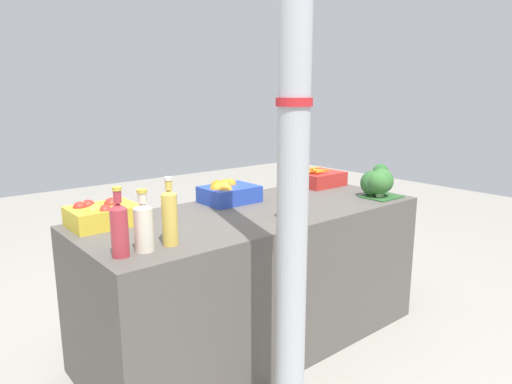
{
  "coord_description": "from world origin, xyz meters",
  "views": [
    {
      "loc": [
        -1.51,
        -1.83,
        1.38
      ],
      "look_at": [
        0.0,
        0.0,
        0.87
      ],
      "focal_mm": 32.0,
      "sensor_mm": 36.0,
      "label": 1
    }
  ],
  "objects_px": {
    "carrot_crate": "(319,178)",
    "broccoli_pile": "(378,182)",
    "juice_bottle_ruby": "(119,228)",
    "juice_bottle_cloudy": "(144,225)",
    "juice_bottle_golden": "(170,216)",
    "pickle_jar": "(290,207)",
    "support_pole": "(294,129)",
    "apple_crate": "(101,214)",
    "orange_crate": "(227,192)"
  },
  "relations": [
    {
      "from": "juice_bottle_ruby",
      "to": "juice_bottle_cloudy",
      "type": "xyz_separation_m",
      "value": [
        0.1,
        -0.0,
        -0.01
      ]
    },
    {
      "from": "support_pole",
      "to": "juice_bottle_cloudy",
      "type": "bearing_deg",
      "value": 130.6
    },
    {
      "from": "broccoli_pile",
      "to": "juice_bottle_cloudy",
      "type": "height_order",
      "value": "juice_bottle_cloudy"
    },
    {
      "from": "apple_crate",
      "to": "broccoli_pile",
      "type": "xyz_separation_m",
      "value": [
        1.52,
        -0.46,
        0.04
      ]
    },
    {
      "from": "juice_bottle_cloudy",
      "to": "apple_crate",
      "type": "bearing_deg",
      "value": 89.65
    },
    {
      "from": "juice_bottle_ruby",
      "to": "pickle_jar",
      "type": "bearing_deg",
      "value": -0.85
    },
    {
      "from": "apple_crate",
      "to": "juice_bottle_golden",
      "type": "distance_m",
      "value": 0.48
    },
    {
      "from": "carrot_crate",
      "to": "pickle_jar",
      "type": "relative_size",
      "value": 2.57
    },
    {
      "from": "apple_crate",
      "to": "juice_bottle_cloudy",
      "type": "bearing_deg",
      "value": -90.35
    },
    {
      "from": "juice_bottle_golden",
      "to": "broccoli_pile",
      "type": "bearing_deg",
      "value": -0.3
    },
    {
      "from": "apple_crate",
      "to": "orange_crate",
      "type": "height_order",
      "value": "orange_crate"
    },
    {
      "from": "support_pole",
      "to": "carrot_crate",
      "type": "height_order",
      "value": "support_pole"
    },
    {
      "from": "orange_crate",
      "to": "carrot_crate",
      "type": "relative_size",
      "value": 1.0
    },
    {
      "from": "apple_crate",
      "to": "carrot_crate",
      "type": "distance_m",
      "value": 1.51
    },
    {
      "from": "broccoli_pile",
      "to": "pickle_jar",
      "type": "height_order",
      "value": "broccoli_pile"
    },
    {
      "from": "broccoli_pile",
      "to": "juice_bottle_cloudy",
      "type": "distance_m",
      "value": 1.52
    },
    {
      "from": "orange_crate",
      "to": "juice_bottle_golden",
      "type": "xyz_separation_m",
      "value": [
        -0.62,
        -0.46,
        0.06
      ]
    },
    {
      "from": "support_pole",
      "to": "juice_bottle_cloudy",
      "type": "height_order",
      "value": "support_pole"
    },
    {
      "from": "juice_bottle_cloudy",
      "to": "orange_crate",
      "type": "bearing_deg",
      "value": 31.99
    },
    {
      "from": "orange_crate",
      "to": "carrot_crate",
      "type": "xyz_separation_m",
      "value": [
        0.77,
        -0.0,
        -0.01
      ]
    },
    {
      "from": "juice_bottle_cloudy",
      "to": "pickle_jar",
      "type": "distance_m",
      "value": 0.78
    },
    {
      "from": "broccoli_pile",
      "to": "juice_bottle_ruby",
      "type": "bearing_deg",
      "value": 179.74
    },
    {
      "from": "apple_crate",
      "to": "juice_bottle_ruby",
      "type": "relative_size",
      "value": 1.12
    },
    {
      "from": "orange_crate",
      "to": "juice_bottle_golden",
      "type": "bearing_deg",
      "value": -143.45
    },
    {
      "from": "carrot_crate",
      "to": "pickle_jar",
      "type": "xyz_separation_m",
      "value": [
        -0.73,
        -0.47,
        0.01
      ]
    },
    {
      "from": "support_pole",
      "to": "orange_crate",
      "type": "height_order",
      "value": "support_pole"
    },
    {
      "from": "pickle_jar",
      "to": "juice_bottle_golden",
      "type": "bearing_deg",
      "value": 178.88
    },
    {
      "from": "juice_bottle_ruby",
      "to": "juice_bottle_golden",
      "type": "xyz_separation_m",
      "value": [
        0.22,
        -0.0,
        0.01
      ]
    },
    {
      "from": "apple_crate",
      "to": "pickle_jar",
      "type": "xyz_separation_m",
      "value": [
        0.78,
        -0.47,
        0.0
      ]
    },
    {
      "from": "orange_crate",
      "to": "juice_bottle_ruby",
      "type": "relative_size",
      "value": 1.12
    },
    {
      "from": "pickle_jar",
      "to": "orange_crate",
      "type": "bearing_deg",
      "value": 95.04
    },
    {
      "from": "apple_crate",
      "to": "pickle_jar",
      "type": "bearing_deg",
      "value": -31.1
    },
    {
      "from": "apple_crate",
      "to": "juice_bottle_cloudy",
      "type": "height_order",
      "value": "juice_bottle_cloudy"
    },
    {
      "from": "juice_bottle_ruby",
      "to": "apple_crate",
      "type": "bearing_deg",
      "value": 77.44
    },
    {
      "from": "juice_bottle_ruby",
      "to": "juice_bottle_cloudy",
      "type": "distance_m",
      "value": 0.1
    },
    {
      "from": "carrot_crate",
      "to": "broccoli_pile",
      "type": "distance_m",
      "value": 0.47
    },
    {
      "from": "carrot_crate",
      "to": "pickle_jar",
      "type": "bearing_deg",
      "value": -147.08
    },
    {
      "from": "orange_crate",
      "to": "carrot_crate",
      "type": "bearing_deg",
      "value": -0.28
    },
    {
      "from": "broccoli_pile",
      "to": "juice_bottle_ruby",
      "type": "relative_size",
      "value": 0.8
    },
    {
      "from": "support_pole",
      "to": "orange_crate",
      "type": "bearing_deg",
      "value": 68.38
    },
    {
      "from": "orange_crate",
      "to": "pickle_jar",
      "type": "relative_size",
      "value": 2.57
    },
    {
      "from": "broccoli_pile",
      "to": "pickle_jar",
      "type": "xyz_separation_m",
      "value": [
        -0.74,
        -0.01,
        -0.03
      ]
    },
    {
      "from": "broccoli_pile",
      "to": "juice_bottle_ruby",
      "type": "distance_m",
      "value": 1.62
    },
    {
      "from": "apple_crate",
      "to": "pickle_jar",
      "type": "distance_m",
      "value": 0.91
    },
    {
      "from": "juice_bottle_golden",
      "to": "pickle_jar",
      "type": "bearing_deg",
      "value": -1.12
    },
    {
      "from": "juice_bottle_ruby",
      "to": "juice_bottle_cloudy",
      "type": "relative_size",
      "value": 1.09
    },
    {
      "from": "broccoli_pile",
      "to": "apple_crate",
      "type": "bearing_deg",
      "value": 162.99
    },
    {
      "from": "orange_crate",
      "to": "juice_bottle_cloudy",
      "type": "xyz_separation_m",
      "value": [
        -0.74,
        -0.46,
        0.04
      ]
    },
    {
      "from": "orange_crate",
      "to": "pickle_jar",
      "type": "distance_m",
      "value": 0.48
    },
    {
      "from": "juice_bottle_ruby",
      "to": "juice_bottle_golden",
      "type": "relative_size",
      "value": 0.96
    }
  ]
}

